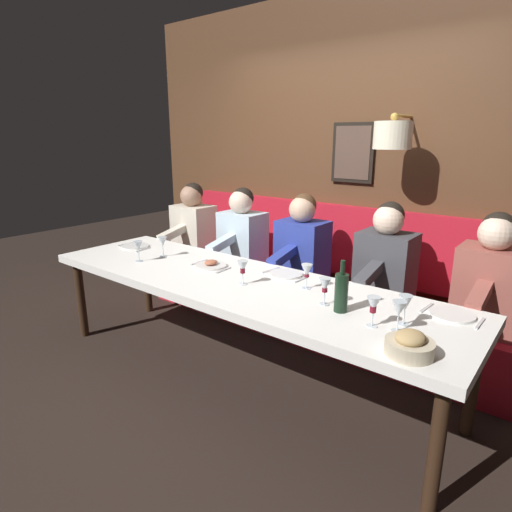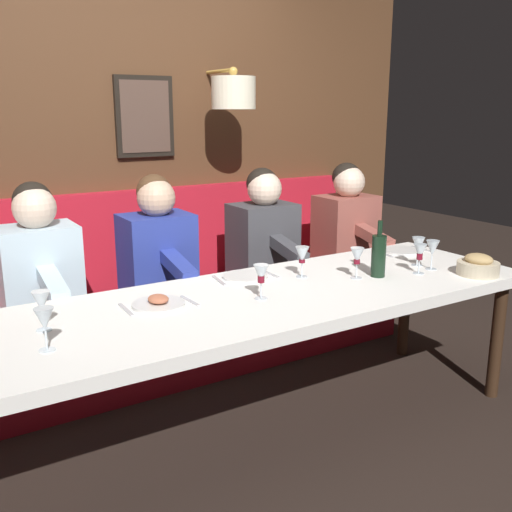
{
  "view_description": "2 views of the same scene",
  "coord_description": "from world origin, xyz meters",
  "px_view_note": "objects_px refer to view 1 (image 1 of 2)",
  "views": [
    {
      "loc": [
        -2.1,
        -1.84,
        1.7
      ],
      "look_at": [
        0.05,
        -0.13,
        0.92
      ],
      "focal_mm": 29.92,
      "sensor_mm": 36.0,
      "label": 1
    },
    {
      "loc": [
        -2.23,
        1.28,
        1.59
      ],
      "look_at": [
        0.05,
        -0.13,
        0.92
      ],
      "focal_mm": 40.85,
      "sensor_mm": 36.0,
      "label": 2
    }
  ],
  "objects_px": {
    "diner_near": "(386,259)",
    "wine_glass_0": "(373,306)",
    "wine_glass_3": "(399,310)",
    "wine_glass_1": "(405,304)",
    "diner_middle": "(302,244)",
    "dining_table": "(237,287)",
    "wine_glass_2": "(325,286)",
    "diner_farthest": "(193,224)",
    "wine_glass_6": "(307,271)",
    "diner_far": "(242,233)",
    "bread_bowl": "(410,345)",
    "wine_bottle": "(341,292)",
    "diner_nearest": "(490,277)",
    "wine_glass_4": "(243,268)",
    "wine_glass_5": "(163,243)",
    "wine_glass_7": "(138,247)"
  },
  "relations": [
    {
      "from": "diner_near",
      "to": "wine_glass_0",
      "type": "height_order",
      "value": "diner_near"
    },
    {
      "from": "diner_near",
      "to": "wine_glass_3",
      "type": "height_order",
      "value": "diner_near"
    },
    {
      "from": "wine_glass_0",
      "to": "wine_glass_1",
      "type": "distance_m",
      "value": 0.17
    },
    {
      "from": "diner_middle",
      "to": "dining_table",
      "type": "bearing_deg",
      "value": -178.04
    },
    {
      "from": "diner_near",
      "to": "wine_glass_2",
      "type": "height_order",
      "value": "diner_near"
    },
    {
      "from": "diner_farthest",
      "to": "wine_glass_6",
      "type": "relative_size",
      "value": 4.82
    },
    {
      "from": "diner_far",
      "to": "wine_glass_0",
      "type": "height_order",
      "value": "diner_far"
    },
    {
      "from": "wine_glass_1",
      "to": "wine_glass_2",
      "type": "xyz_separation_m",
      "value": [
        -0.02,
        0.46,
        -0.0
      ]
    },
    {
      "from": "diner_farthest",
      "to": "wine_glass_1",
      "type": "height_order",
      "value": "diner_farthest"
    },
    {
      "from": "diner_far",
      "to": "bread_bowl",
      "type": "distance_m",
      "value": 2.33
    },
    {
      "from": "wine_bottle",
      "to": "diner_farthest",
      "type": "bearing_deg",
      "value": 66.73
    },
    {
      "from": "diner_nearest",
      "to": "wine_bottle",
      "type": "xyz_separation_m",
      "value": [
        -0.94,
        0.58,
        0.04
      ]
    },
    {
      "from": "diner_nearest",
      "to": "wine_glass_1",
      "type": "relative_size",
      "value": 4.82
    },
    {
      "from": "wine_glass_2",
      "to": "bread_bowl",
      "type": "height_order",
      "value": "wine_glass_2"
    },
    {
      "from": "wine_glass_3",
      "to": "diner_nearest",
      "type": "bearing_deg",
      "value": -13.23
    },
    {
      "from": "diner_near",
      "to": "diner_nearest",
      "type": "bearing_deg",
      "value": -90.0
    },
    {
      "from": "diner_middle",
      "to": "wine_glass_0",
      "type": "distance_m",
      "value": 1.48
    },
    {
      "from": "wine_glass_4",
      "to": "wine_glass_5",
      "type": "height_order",
      "value": "same"
    },
    {
      "from": "wine_glass_5",
      "to": "diner_nearest",
      "type": "bearing_deg",
      "value": -70.16
    },
    {
      "from": "wine_glass_1",
      "to": "wine_glass_7",
      "type": "xyz_separation_m",
      "value": [
        -0.14,
        2.06,
        0.0
      ]
    },
    {
      "from": "wine_glass_2",
      "to": "wine_glass_7",
      "type": "xyz_separation_m",
      "value": [
        -0.12,
        1.59,
        0.0
      ]
    },
    {
      "from": "wine_glass_4",
      "to": "diner_middle",
      "type": "bearing_deg",
      "value": 7.8
    },
    {
      "from": "diner_farthest",
      "to": "wine_glass_7",
      "type": "height_order",
      "value": "diner_farthest"
    },
    {
      "from": "wine_bottle",
      "to": "bread_bowl",
      "type": "bearing_deg",
      "value": -118.26
    },
    {
      "from": "diner_middle",
      "to": "wine_glass_2",
      "type": "relative_size",
      "value": 4.82
    },
    {
      "from": "dining_table",
      "to": "wine_glass_4",
      "type": "xyz_separation_m",
      "value": [
        -0.05,
        -0.1,
        0.17
      ]
    },
    {
      "from": "diner_far",
      "to": "wine_glass_0",
      "type": "relative_size",
      "value": 4.82
    },
    {
      "from": "diner_near",
      "to": "wine_glass_4",
      "type": "distance_m",
      "value": 1.11
    },
    {
      "from": "wine_glass_0",
      "to": "wine_glass_3",
      "type": "xyz_separation_m",
      "value": [
        0.02,
        -0.12,
        0.0
      ]
    },
    {
      "from": "wine_glass_4",
      "to": "bread_bowl",
      "type": "height_order",
      "value": "wine_glass_4"
    },
    {
      "from": "dining_table",
      "to": "wine_glass_1",
      "type": "xyz_separation_m",
      "value": [
        -0.01,
        -1.17,
        0.17
      ]
    },
    {
      "from": "wine_glass_2",
      "to": "bread_bowl",
      "type": "distance_m",
      "value": 0.67
    },
    {
      "from": "diner_nearest",
      "to": "wine_glass_0",
      "type": "bearing_deg",
      "value": 160.62
    },
    {
      "from": "wine_glass_6",
      "to": "wine_bottle",
      "type": "distance_m",
      "value": 0.4
    },
    {
      "from": "dining_table",
      "to": "wine_glass_0",
      "type": "height_order",
      "value": "wine_glass_0"
    },
    {
      "from": "diner_middle",
      "to": "diner_near",
      "type": "bearing_deg",
      "value": -90.0
    },
    {
      "from": "diner_near",
      "to": "wine_glass_4",
      "type": "relative_size",
      "value": 4.82
    },
    {
      "from": "wine_glass_1",
      "to": "wine_glass_2",
      "type": "bearing_deg",
      "value": 91.86
    },
    {
      "from": "dining_table",
      "to": "diner_nearest",
      "type": "bearing_deg",
      "value": -57.87
    },
    {
      "from": "diner_far",
      "to": "wine_glass_7",
      "type": "distance_m",
      "value": 1.05
    },
    {
      "from": "diner_near",
      "to": "wine_glass_1",
      "type": "distance_m",
      "value": 1.01
    },
    {
      "from": "wine_glass_3",
      "to": "bread_bowl",
      "type": "height_order",
      "value": "wine_glass_3"
    },
    {
      "from": "wine_glass_1",
      "to": "bread_bowl",
      "type": "distance_m",
      "value": 0.34
    },
    {
      "from": "diner_near",
      "to": "wine_glass_1",
      "type": "height_order",
      "value": "diner_near"
    },
    {
      "from": "diner_near",
      "to": "wine_glass_2",
      "type": "xyz_separation_m",
      "value": [
        -0.91,
        0.0,
        0.04
      ]
    },
    {
      "from": "diner_far",
      "to": "wine_glass_5",
      "type": "bearing_deg",
      "value": 168.96
    },
    {
      "from": "wine_glass_1",
      "to": "wine_glass_6",
      "type": "bearing_deg",
      "value": 77.41
    },
    {
      "from": "diner_far",
      "to": "wine_glass_1",
      "type": "bearing_deg",
      "value": -115.59
    },
    {
      "from": "wine_glass_6",
      "to": "bread_bowl",
      "type": "xyz_separation_m",
      "value": [
        -0.46,
        -0.83,
        -0.07
      ]
    },
    {
      "from": "wine_glass_7",
      "to": "dining_table",
      "type": "bearing_deg",
      "value": -80.64
    }
  ]
}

